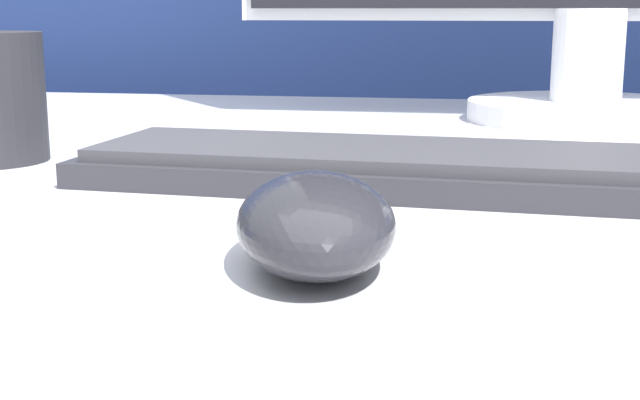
# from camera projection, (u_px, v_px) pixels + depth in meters

# --- Properties ---
(partition_panel) EXTENTS (5.00, 0.03, 1.08)m
(partition_panel) POSITION_uv_depth(u_px,v_px,m) (423.00, 253.00, 1.29)
(partition_panel) COLOR navy
(partition_panel) RESTS_ON ground_plane
(computer_mouse_near) EXTENTS (0.09, 0.13, 0.04)m
(computer_mouse_near) POSITION_uv_depth(u_px,v_px,m) (306.00, 222.00, 0.38)
(computer_mouse_near) COLOR #232328
(computer_mouse_near) RESTS_ON desk
(keyboard) EXTENTS (0.38, 0.15, 0.02)m
(keyboard) POSITION_uv_depth(u_px,v_px,m) (363.00, 166.00, 0.57)
(keyboard) COLOR #28282D
(keyboard) RESTS_ON desk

